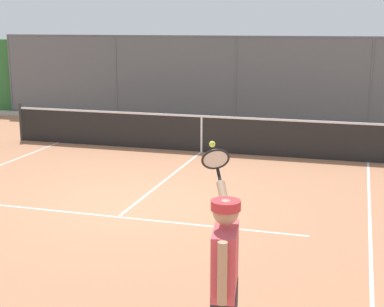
# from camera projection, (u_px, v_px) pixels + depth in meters

# --- Properties ---
(ground_plane) EXTENTS (60.00, 60.00, 0.00)m
(ground_plane) POSITION_uv_depth(u_px,v_px,m) (136.00, 203.00, 10.64)
(ground_plane) COLOR #B27551
(court_line_markings) EXTENTS (8.39, 9.87, 0.01)m
(court_line_markings) POSITION_uv_depth(u_px,v_px,m) (110.00, 223.00, 9.57)
(court_line_markings) COLOR white
(court_line_markings) RESTS_ON ground
(fence_backdrop) EXTENTS (19.72, 1.37, 2.90)m
(fence_backdrop) POSITION_uv_depth(u_px,v_px,m) (240.00, 83.00, 19.09)
(fence_backdrop) COLOR #565B60
(fence_backdrop) RESTS_ON ground
(tennis_net) EXTENTS (10.78, 0.09, 1.07)m
(tennis_net) POSITION_uv_depth(u_px,v_px,m) (202.00, 133.00, 14.82)
(tennis_net) COLOR #2D2D2D
(tennis_net) RESTS_ON ground
(tennis_player) EXTENTS (0.63, 1.40, 2.07)m
(tennis_player) POSITION_uv_depth(u_px,v_px,m) (225.00, 276.00, 5.09)
(tennis_player) COLOR navy
(tennis_player) RESTS_ON ground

